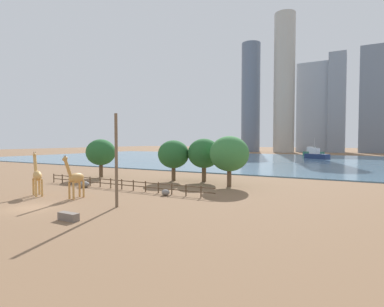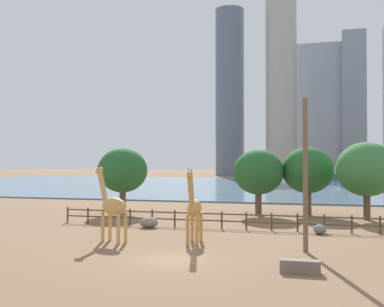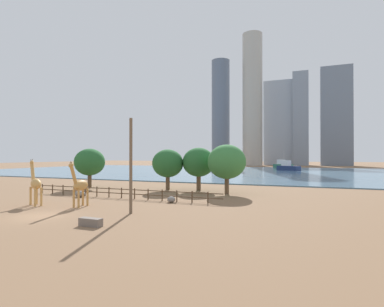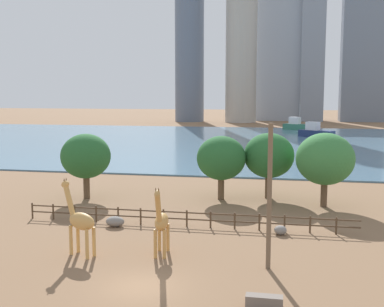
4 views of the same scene
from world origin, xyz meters
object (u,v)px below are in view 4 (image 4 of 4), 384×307
(boat_sailboat, at_px, (297,125))
(utility_pole, at_px, (269,197))
(boulder_by_pole, at_px, (280,230))
(feeding_trough, at_px, (264,301))
(boat_ferry, at_px, (316,132))
(tree_left_large, at_px, (325,159))
(tree_center_broad, at_px, (86,156))
(tree_right_tall, at_px, (221,158))
(tree_left_small, at_px, (269,156))
(boulder_near_fence, at_px, (115,221))
(giraffe_tall, at_px, (80,221))
(giraffe_companion, at_px, (161,222))

(boat_sailboat, bearing_deg, utility_pole, -65.15)
(boulder_by_pole, distance_m, feeding_trough, 12.44)
(utility_pole, relative_size, boat_ferry, 1.04)
(tree_left_large, bearing_deg, tree_center_broad, -177.79)
(tree_left_large, distance_m, tree_right_tall, 9.73)
(utility_pole, distance_m, tree_left_large, 17.40)
(tree_right_tall, relative_size, tree_left_small, 0.96)
(boulder_near_fence, relative_size, tree_right_tall, 0.24)
(giraffe_tall, height_order, feeding_trough, giraffe_tall)
(boat_sailboat, bearing_deg, tree_right_tall, -68.85)
(tree_left_large, height_order, tree_right_tall, tree_left_large)
(feeding_trough, bearing_deg, tree_center_broad, 130.63)
(giraffe_companion, distance_m, tree_center_broad, 18.87)
(tree_right_tall, bearing_deg, boulder_by_pole, -61.99)
(utility_pole, relative_size, tree_left_small, 1.33)
(tree_left_large, xyz_separation_m, tree_right_tall, (-9.64, 1.27, -0.34))
(feeding_trough, bearing_deg, tree_left_small, 91.49)
(boulder_near_fence, relative_size, tree_left_small, 0.23)
(tree_center_broad, relative_size, tree_right_tall, 1.03)
(giraffe_companion, bearing_deg, boat_ferry, 165.53)
(tree_center_broad, xyz_separation_m, tree_right_tall, (13.06, 2.15, -0.14))
(boulder_by_pole, height_order, tree_left_large, tree_left_large)
(tree_right_tall, relative_size, boat_ferry, 0.75)
(boulder_near_fence, relative_size, boat_sailboat, 0.17)
(utility_pole, xyz_separation_m, tree_left_large, (4.46, 16.81, 0.08))
(boat_ferry, bearing_deg, tree_left_large, -61.73)
(tree_left_large, height_order, boat_ferry, tree_left_large)
(boat_ferry, xyz_separation_m, boat_sailboat, (-3.62, 22.17, 0.01))
(giraffe_tall, xyz_separation_m, boat_ferry, (19.83, 86.56, -0.89))
(giraffe_companion, height_order, boat_sailboat, boat_sailboat)
(giraffe_companion, bearing_deg, utility_pole, 76.40)
(giraffe_tall, bearing_deg, boulder_near_fence, -64.69)
(giraffe_tall, distance_m, boulder_near_fence, 7.00)
(giraffe_tall, xyz_separation_m, boulder_near_fence, (-0.14, 6.74, -1.87))
(feeding_trough, bearing_deg, boulder_by_pole, 86.96)
(boat_ferry, bearing_deg, utility_pole, -64.11)
(boulder_by_pole, height_order, boat_sailboat, boat_sailboat)
(tree_left_large, xyz_separation_m, boat_sailboat, (-0.15, 92.07, -3.00))
(giraffe_companion, height_order, tree_center_broad, tree_center_broad)
(tree_left_large, bearing_deg, giraffe_companion, -125.55)
(feeding_trough, xyz_separation_m, tree_center_broad, (-18.23, 21.25, 3.90))
(giraffe_tall, bearing_deg, tree_center_broad, -43.94)
(utility_pole, height_order, tree_left_large, utility_pole)
(utility_pole, xyz_separation_m, tree_right_tall, (-5.18, 18.08, -0.26))
(boulder_by_pole, height_order, tree_right_tall, tree_right_tall)
(tree_left_large, relative_size, tree_left_small, 1.05)
(tree_center_broad, bearing_deg, boulder_by_pole, -25.03)
(boulder_by_pole, height_order, boat_ferry, boat_ferry)
(tree_left_large, distance_m, tree_left_small, 5.77)
(feeding_trough, height_order, tree_left_small, tree_left_small)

